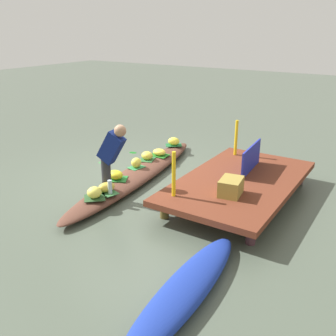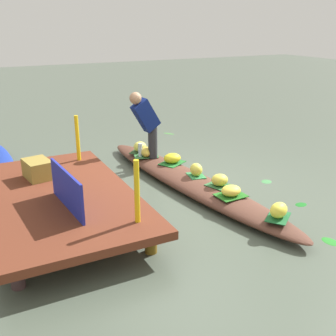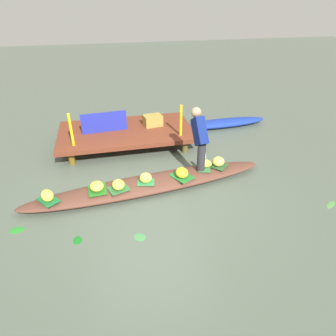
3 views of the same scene
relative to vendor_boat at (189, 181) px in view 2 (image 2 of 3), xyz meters
The scene contains 27 objects.
canal_water 0.10m from the vendor_boat, ahead, with size 40.00×40.00×0.00m, color #4B5648.
dock_platform 2.08m from the vendor_boat, 95.68° to the left, with size 3.20×1.80×0.38m.
vendor_boat is the anchor object (origin of this frame).
leaf_mat_0 0.16m from the vendor_boat, 131.12° to the right, with size 0.31×0.24×0.01m, color #2E7E43.
banana_bunch_0 0.24m from the vendor_boat, 131.12° to the right, with size 0.22×0.18×0.20m, color #E8D849.
leaf_mat_1 1.47m from the vendor_boat, ahead, with size 0.34×0.31×0.01m, color #2A4F29.
banana_bunch_1 1.48m from the vendor_boat, ahead, with size 0.24×0.24×0.19m, color #EADF54.
leaf_mat_2 0.62m from the vendor_boat, 162.44° to the right, with size 0.35×0.29×0.01m, color #2D6332.
banana_bunch_2 0.64m from the vendor_boat, 162.44° to the right, with size 0.25×0.22×0.18m, color yellow.
leaf_mat_3 0.97m from the vendor_boat, behind, with size 0.40×0.31×0.01m, color #21681C.
banana_bunch_3 0.98m from the vendor_boat, behind, with size 0.28×0.24×0.14m, color yellow.
leaf_mat_4 1.79m from the vendor_boat, behind, with size 0.38×0.25×0.01m, color #1B602F.
banana_bunch_4 1.80m from the vendor_boat, behind, with size 0.27×0.19×0.19m, color #F9E742.
leaf_mat_5 1.18m from the vendor_boat, 10.24° to the left, with size 0.42×0.24×0.01m, color #346F3B.
banana_bunch_5 1.19m from the vendor_boat, 10.24° to the left, with size 0.30×0.19×0.17m, color gold.
leaf_mat_6 0.64m from the vendor_boat, ahead, with size 0.41×0.31×0.01m, color #216A28.
banana_bunch_6 0.65m from the vendor_boat, ahead, with size 0.30×0.24×0.17m, color yellow.
vendor_person 1.32m from the vendor_boat, 13.66° to the left, with size 0.24×0.55×1.18m.
water_bottle 1.24m from the vendor_boat, 14.69° to the left, with size 0.07×0.07×0.25m, color silver.
market_banner 2.23m from the vendor_boat, 108.92° to the left, with size 1.06×0.03×0.48m, color #1F299C.
railing_post_west 2.12m from the vendor_boat, 134.01° to the left, with size 0.06×0.06×0.72m, color yellow.
railing_post_east 1.87m from the vendor_boat, 55.58° to the left, with size 0.06×0.06×0.72m, color yellow.
produce_crate 2.27m from the vendor_boat, 77.73° to the left, with size 0.44×0.32×0.26m, color olive.
drifting_plant_0 1.32m from the vendor_boat, 106.30° to the right, with size 0.19×0.16×0.01m, color #3E8044.
drifting_plant_1 1.71m from the vendor_boat, 139.25° to the right, with size 0.19×0.14×0.01m, color #15661B.
drifting_plant_2 3.27m from the vendor_boat, 21.66° to the right, with size 0.29×0.10×0.01m, color #47833E.
drifting_plant_3 2.34m from the vendor_boat, 163.28° to the right, with size 0.23×0.16×0.01m, color #227D23.
Camera 2 is at (-5.21, 3.01, 2.49)m, focal length 43.95 mm.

